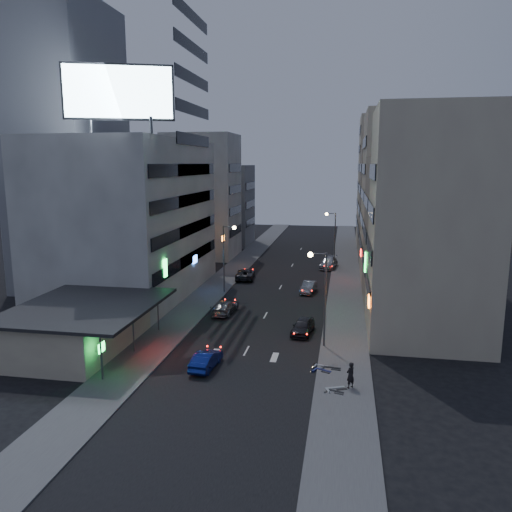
% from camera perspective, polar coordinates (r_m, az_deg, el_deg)
% --- Properties ---
extents(ground, '(180.00, 180.00, 0.00)m').
position_cam_1_polar(ground, '(38.47, -2.30, -12.91)').
color(ground, black).
rests_on(ground, ground).
extents(sidewalk_left, '(4.00, 120.00, 0.12)m').
position_cam_1_polar(sidewalk_left, '(68.06, -3.44, -2.43)').
color(sidewalk_left, '#4C4C4F').
rests_on(sidewalk_left, ground).
extents(sidewalk_right, '(4.00, 120.00, 0.12)m').
position_cam_1_polar(sidewalk_right, '(66.22, 10.16, -2.94)').
color(sidewalk_right, '#4C4C4F').
rests_on(sidewalk_right, ground).
extents(food_court, '(11.00, 13.00, 3.88)m').
position_cam_1_polar(food_court, '(44.41, -19.69, -7.55)').
color(food_court, '#BFB595').
rests_on(food_court, ground).
extents(white_building, '(14.00, 24.00, 18.00)m').
position_cam_1_polar(white_building, '(60.12, -14.20, 4.20)').
color(white_building, silver).
rests_on(white_building, ground).
extents(grey_tower, '(10.00, 14.00, 34.00)m').
position_cam_1_polar(grey_tower, '(66.63, -20.64, 11.33)').
color(grey_tower, slate).
rests_on(grey_tower, ground).
extents(shophouse_near, '(10.00, 11.00, 20.00)m').
position_cam_1_polar(shophouse_near, '(45.84, 19.28, 3.31)').
color(shophouse_near, '#BFB595').
rests_on(shophouse_near, ground).
extents(shophouse_mid, '(11.00, 12.00, 16.00)m').
position_cam_1_polar(shophouse_mid, '(57.45, 17.90, 2.72)').
color(shophouse_mid, gray).
rests_on(shophouse_mid, ground).
extents(shophouse_far, '(10.00, 14.00, 22.00)m').
position_cam_1_polar(shophouse_far, '(69.96, 16.25, 6.59)').
color(shophouse_far, '#BFB595').
rests_on(shophouse_far, ground).
extents(far_left_a, '(11.00, 10.00, 20.00)m').
position_cam_1_polar(far_left_a, '(82.94, -6.14, 6.81)').
color(far_left_a, silver).
rests_on(far_left_a, ground).
extents(far_left_b, '(12.00, 10.00, 15.00)m').
position_cam_1_polar(far_left_b, '(95.76, -4.22, 5.83)').
color(far_left_b, slate).
rests_on(far_left_b, ground).
extents(far_right_a, '(11.00, 12.00, 18.00)m').
position_cam_1_polar(far_right_a, '(85.04, 15.49, 5.90)').
color(far_right_a, gray).
rests_on(far_right_a, ground).
extents(far_right_b, '(12.00, 12.00, 24.00)m').
position_cam_1_polar(far_right_b, '(98.85, 15.14, 8.25)').
color(far_right_b, '#BFB595').
rests_on(far_right_b, ground).
extents(billboard, '(9.52, 3.75, 6.20)m').
position_cam_1_polar(billboard, '(49.42, -15.42, 17.57)').
color(billboard, '#595B60').
rests_on(billboard, white_building).
extents(street_lamp_right_near, '(1.60, 0.44, 8.02)m').
position_cam_1_polar(street_lamp_right_near, '(41.69, 7.41, -3.34)').
color(street_lamp_right_near, '#595B60').
rests_on(street_lamp_right_near, sidewalk_right).
extents(street_lamp_left, '(1.60, 0.44, 8.02)m').
position_cam_1_polar(street_lamp_left, '(58.91, -3.34, 0.80)').
color(street_lamp_left, '#595B60').
rests_on(street_lamp_left, sidewalk_left).
extents(street_lamp_right_far, '(1.60, 0.44, 8.02)m').
position_cam_1_polar(street_lamp_right_far, '(75.13, 8.72, 2.81)').
color(street_lamp_right_far, '#595B60').
rests_on(street_lamp_right_far, sidewalk_right).
extents(parked_car_right_near, '(2.20, 4.33, 1.41)m').
position_cam_1_polar(parked_car_right_near, '(46.01, 5.38, -8.01)').
color(parked_car_right_near, '#232327').
rests_on(parked_car_right_near, ground).
extents(parked_car_right_mid, '(1.89, 4.16, 1.32)m').
position_cam_1_polar(parked_car_right_mid, '(60.30, 6.02, -3.58)').
color(parked_car_right_mid, '#969A9D').
rests_on(parked_car_right_mid, ground).
extents(parked_car_left, '(2.87, 5.27, 1.40)m').
position_cam_1_polar(parked_car_left, '(66.86, -1.24, -2.09)').
color(parked_car_left, '#28272C').
rests_on(parked_car_left, ground).
extents(parked_car_right_far, '(2.75, 5.65, 1.58)m').
position_cam_1_polar(parked_car_right_far, '(74.69, 8.31, -0.78)').
color(parked_car_right_far, '#989AA0').
rests_on(parked_car_right_far, ground).
extents(road_car_blue, '(1.73, 4.13, 1.33)m').
position_cam_1_polar(road_car_blue, '(38.73, -5.73, -11.72)').
color(road_car_blue, navy).
rests_on(road_car_blue, ground).
extents(road_car_silver, '(2.22, 4.76, 1.34)m').
position_cam_1_polar(road_car_silver, '(51.87, -3.57, -5.87)').
color(road_car_silver, gray).
rests_on(road_car_silver, ground).
extents(person, '(0.79, 0.78, 1.84)m').
position_cam_1_polar(person, '(35.65, 10.74, -13.23)').
color(person, black).
rests_on(person, sidewalk_right).
extents(scooter_black_a, '(1.11, 1.88, 1.09)m').
position_cam_1_polar(scooter_black_a, '(35.07, 10.15, -14.29)').
color(scooter_black_a, black).
rests_on(scooter_black_a, sidewalk_right).
extents(scooter_silver_a, '(1.39, 2.15, 1.25)m').
position_cam_1_polar(scooter_silver_a, '(35.92, 10.06, -13.54)').
color(scooter_silver_a, silver).
rests_on(scooter_silver_a, sidewalk_right).
extents(scooter_blue, '(1.39, 2.03, 1.18)m').
position_cam_1_polar(scooter_blue, '(38.09, 8.71, -12.10)').
color(scooter_blue, navy).
rests_on(scooter_blue, sidewalk_right).
extents(scooter_black_b, '(0.96, 2.06, 1.21)m').
position_cam_1_polar(scooter_black_b, '(38.77, 9.76, -11.70)').
color(scooter_black_b, black).
rests_on(scooter_black_b, sidewalk_right).
extents(scooter_silver_b, '(0.97, 1.71, 0.99)m').
position_cam_1_polar(scooter_silver_b, '(39.06, 8.42, -11.66)').
color(scooter_silver_b, '#A7A8AF').
rests_on(scooter_silver_b, sidewalk_right).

